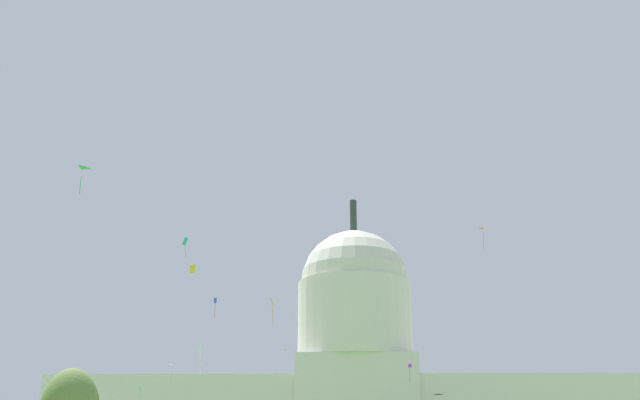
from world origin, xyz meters
TOP-DOWN VIEW (x-y plane):
  - capitol_building at (1.85, 164.59)m, footprint 147.45×28.93m
  - kite_violet_mid at (11.99, 128.59)m, footprint 0.75×0.81m
  - kite_blue_mid at (-27.40, 125.61)m, footprint 0.71×0.88m
  - kite_yellow_mid at (-24.63, 86.73)m, footprint 0.94×0.68m
  - kite_green_high at (-34.01, 60.68)m, footprint 1.51×1.59m
  - kite_cyan_low at (-37.58, 110.74)m, footprint 0.66×0.93m
  - kite_white_low at (-19.18, 66.87)m, footprint 0.80×0.40m
  - kite_turquoise_high at (-30.62, 108.32)m, footprint 0.93×1.03m
  - kite_orange_high at (22.60, 97.11)m, footprint 1.33×1.35m
  - kite_gold_mid at (-9.54, 56.90)m, footprint 0.45×0.95m
  - kite_pink_mid at (-34.65, 123.93)m, footprint 1.19×1.59m
  - kite_black_low at (17.70, 130.05)m, footprint 1.86×1.16m
  - kite_lime_mid at (-12.68, 133.68)m, footprint 1.31×1.32m

SIDE VIEW (x-z plane):
  - kite_cyan_low at x=-37.58m, z-range 12.95..17.34m
  - kite_black_low at x=17.70m, z-range 14.17..17.59m
  - kite_white_low at x=-19.18m, z-range 14.13..17.90m
  - kite_gold_mid at x=-9.54m, z-range 18.12..21.40m
  - capitol_building at x=1.85m, z-range -14.48..55.04m
  - kite_pink_mid at x=-34.65m, z-range 19.48..22.12m
  - kite_violet_mid at x=11.99m, z-range 19.79..23.68m
  - kite_lime_mid at x=-12.68m, z-range 25.18..25.54m
  - kite_yellow_mid at x=-24.63m, z-range 30.66..32.14m
  - kite_blue_mid at x=-27.40m, z-range 31.99..36.29m
  - kite_green_high at x=-34.01m, z-range 35.53..38.57m
  - kite_orange_high at x=22.60m, z-range 38.55..41.89m
  - kite_turquoise_high at x=-30.62m, z-range 40.03..43.84m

